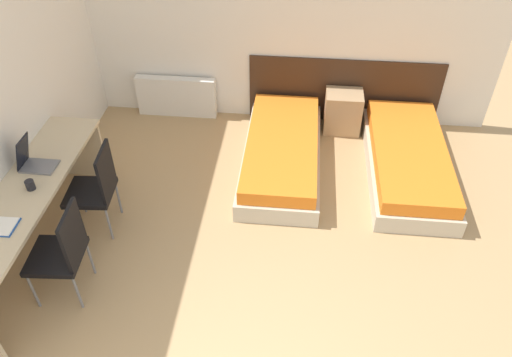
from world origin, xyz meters
The scene contains 11 objects.
wall_back centered at (0.00, 4.46, 1.35)m, with size 5.54×0.05×2.70m.
headboard_panel centered at (0.93, 4.42, 0.44)m, with size 2.43×0.03×0.87m.
bed_near_window centered at (0.21, 3.37, 0.18)m, with size 0.88×2.03×0.37m.
bed_near_door centered at (1.65, 3.37, 0.18)m, with size 0.88×2.03×0.37m.
nightstand centered at (0.93, 4.20, 0.27)m, with size 0.46×0.37×0.53m.
radiator centered at (-1.25, 4.34, 0.27)m, with size 1.05×0.12×0.55m.
desk centered at (-2.00, 1.77, 0.62)m, with size 0.54×2.43×0.77m.
chair_near_laptop centered at (-1.54, 2.19, 0.53)m, with size 0.48×0.48×0.96m.
chair_near_notebook centered at (-1.54, 1.37, 0.53)m, with size 0.47×0.47×0.96m.
laptop centered at (-2.05, 2.14, 0.83)m, with size 0.32×0.22×0.33m.
mug centered at (-1.95, 1.84, 0.81)m, with size 0.08×0.08×0.09m.
Camera 1 is at (0.38, -1.28, 3.69)m, focal length 35.00 mm.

